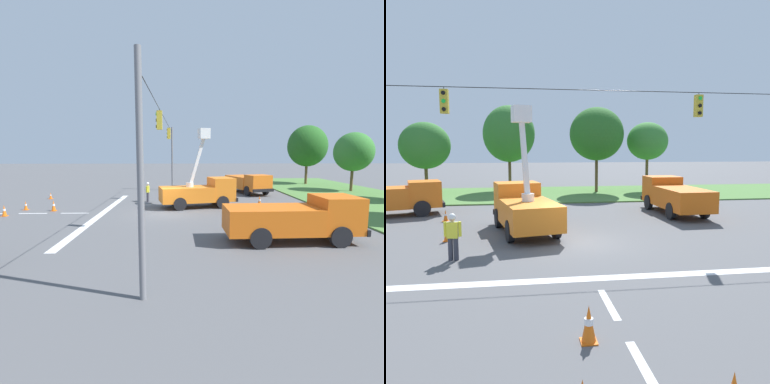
% 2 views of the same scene
% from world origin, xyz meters
% --- Properties ---
extents(ground_plane, '(200.00, 200.00, 0.00)m').
position_xyz_m(ground_plane, '(0.00, 0.00, 0.00)').
color(ground_plane, '#565659').
extents(lane_markings, '(17.60, 15.25, 0.01)m').
position_xyz_m(lane_markings, '(0.00, -6.09, 0.00)').
color(lane_markings, silver).
rests_on(lane_markings, ground).
extents(signal_gantry, '(26.20, 0.33, 7.20)m').
position_xyz_m(signal_gantry, '(0.03, -0.00, 4.25)').
color(signal_gantry, slate).
rests_on(signal_gantry, ground).
extents(tree_far_west, '(4.90, 5.26, 8.00)m').
position_xyz_m(tree_far_west, '(-18.87, 18.07, 5.23)').
color(tree_far_west, brown).
rests_on(tree_far_west, ground).
extents(tree_west, '(4.52, 3.97, 6.57)m').
position_xyz_m(tree_west, '(-11.03, 19.95, 4.43)').
color(tree_west, brown).
rests_on(tree_west, ground).
extents(utility_truck_bucket_lift, '(3.54, 6.35, 6.22)m').
position_xyz_m(utility_truck_bucket_lift, '(-2.19, 2.61, 1.34)').
color(utility_truck_bucket_lift, orange).
rests_on(utility_truck_bucket_lift, ground).
extents(utility_truck_support_near, '(2.51, 6.61, 2.25)m').
position_xyz_m(utility_truck_support_near, '(7.34, 6.70, 1.18)').
color(utility_truck_support_near, orange).
rests_on(utility_truck_support_near, ground).
extents(utility_truck_support_far, '(6.79, 4.14, 2.11)m').
position_xyz_m(utility_truck_support_far, '(-10.36, 8.22, 1.16)').
color(utility_truck_support_far, orange).
rests_on(utility_truck_support_far, ground).
extents(road_worker, '(0.65, 0.28, 1.77)m').
position_xyz_m(road_worker, '(-4.82, -1.90, 1.00)').
color(road_worker, '#383842').
rests_on(road_worker, ground).
extents(traffic_cone_foreground_left, '(0.36, 0.36, 0.78)m').
position_xyz_m(traffic_cone_foreground_left, '(0.91, -11.08, 0.39)').
color(traffic_cone_foreground_left, orange).
rests_on(traffic_cone_foreground_left, ground).
extents(traffic_cone_foreground_right, '(0.36, 0.36, 0.82)m').
position_xyz_m(traffic_cone_foreground_right, '(-0.87, -8.49, 0.41)').
color(traffic_cone_foreground_right, orange).
rests_on(traffic_cone_foreground_right, ground).
extents(traffic_cone_mid_left, '(0.36, 0.36, 0.63)m').
position_xyz_m(traffic_cone_mid_left, '(-6.87, -11.30, 0.30)').
color(traffic_cone_mid_left, orange).
rests_on(traffic_cone_mid_left, ground).
extents(traffic_cone_mid_right, '(0.36, 0.36, 0.67)m').
position_xyz_m(traffic_cone_mid_right, '(-6.65, 6.01, 0.33)').
color(traffic_cone_mid_right, orange).
rests_on(traffic_cone_mid_right, ground).
extents(traffic_cone_near_bucket, '(0.36, 0.36, 0.69)m').
position_xyz_m(traffic_cone_near_bucket, '(-1.37, -10.80, 0.34)').
color(traffic_cone_near_bucket, orange).
rests_on(traffic_cone_near_bucket, ground).
extents(traffic_cone_lane_edge_a, '(0.36, 0.36, 0.79)m').
position_xyz_m(traffic_cone_lane_edge_a, '(-5.62, 1.14, 0.40)').
color(traffic_cone_lane_edge_a, orange).
rests_on(traffic_cone_lane_edge_a, ground).
extents(traffic_cone_lane_edge_b, '(0.36, 0.36, 0.81)m').
position_xyz_m(traffic_cone_lane_edge_b, '(-2.67, 7.52, 0.41)').
color(traffic_cone_lane_edge_b, orange).
rests_on(traffic_cone_lane_edge_b, ground).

